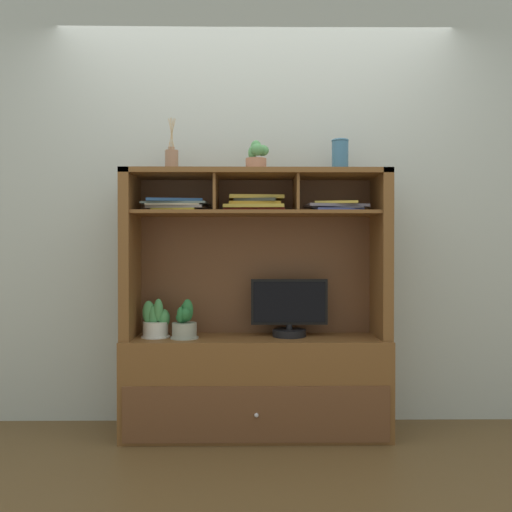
{
  "coord_description": "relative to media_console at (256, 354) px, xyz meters",
  "views": [
    {
      "loc": [
        -0.03,
        -3.01,
        1.08
      ],
      "look_at": [
        0.0,
        0.0,
        1.05
      ],
      "focal_mm": 35.82,
      "sensor_mm": 36.0,
      "label": 1
    }
  ],
  "objects": [
    {
      "name": "potted_orchid",
      "position": [
        -0.42,
        -0.05,
        0.19
      ],
      "size": [
        0.16,
        0.16,
        0.23
      ],
      "color": "#969D8D",
      "rests_on": "media_console"
    },
    {
      "name": "media_console",
      "position": [
        0.0,
        0.0,
        0.0
      ],
      "size": [
        1.54,
        0.44,
        1.55
      ],
      "color": "brown",
      "rests_on": "ground"
    },
    {
      "name": "potted_fern",
      "position": [
        -0.59,
        -0.01,
        0.19
      ],
      "size": [
        0.17,
        0.17,
        0.23
      ],
      "color": "silver",
      "rests_on": "media_console"
    },
    {
      "name": "tv_monitor",
      "position": [
        0.2,
        0.01,
        0.26
      ],
      "size": [
        0.46,
        0.2,
        0.34
      ],
      "color": "black",
      "rests_on": "media_console"
    },
    {
      "name": "potted_succulent",
      "position": [
        0.0,
        -0.02,
        1.15
      ],
      "size": [
        0.15,
        0.14,
        0.18
      ],
      "color": "#AA7155",
      "rests_on": "media_console"
    },
    {
      "name": "magazine_stack_left",
      "position": [
        0.47,
        -0.04,
        0.87
      ],
      "size": [
        0.37,
        0.23,
        0.05
      ],
      "color": "#374282",
      "rests_on": "media_console"
    },
    {
      "name": "back_wall",
      "position": [
        0.0,
        0.23,
        0.93
      ],
      "size": [
        6.0,
        0.02,
        2.8
      ],
      "primitive_type": "cube",
      "color": "#AEB7B1",
      "rests_on": "ground"
    },
    {
      "name": "magazine_stack_right",
      "position": [
        -0.01,
        -0.0,
        0.89
      ],
      "size": [
        0.37,
        0.25,
        0.09
      ],
      "color": "maroon",
      "rests_on": "media_console"
    },
    {
      "name": "floor_plane",
      "position": [
        0.0,
        -0.01,
        -0.48
      ],
      "size": [
        6.0,
        6.0,
        0.02
      ],
      "primitive_type": "cube",
      "color": "brown",
      "rests_on": "ground"
    },
    {
      "name": "ceramic_vase",
      "position": [
        0.5,
        0.01,
        1.18
      ],
      "size": [
        0.1,
        0.1,
        0.19
      ],
      "color": "#386789",
      "rests_on": "media_console"
    },
    {
      "name": "magazine_stack_centre",
      "position": [
        -0.47,
        -0.0,
        0.88
      ],
      "size": [
        0.39,
        0.25,
        0.07
      ],
      "color": "gold",
      "rests_on": "media_console"
    },
    {
      "name": "diffuser_bottle",
      "position": [
        -0.5,
        0.02,
        1.15
      ],
      "size": [
        0.08,
        0.08,
        0.32
      ],
      "color": "#916A50",
      "rests_on": "media_console"
    }
  ]
}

